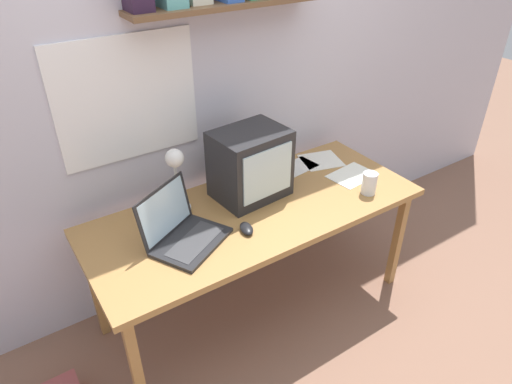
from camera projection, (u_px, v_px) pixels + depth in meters
name	position (u px, v px, depth m)	size (l,w,h in m)	color
ground_plane	(256.00, 304.00, 2.75)	(12.00, 12.00, 0.00)	#87614D
back_wall	(206.00, 70.00, 2.38)	(5.60, 0.24, 2.60)	silver
corner_desk	(256.00, 217.00, 2.40)	(1.77, 0.73, 0.71)	#A87840
crt_monitor	(250.00, 164.00, 2.38)	(0.40, 0.32, 0.37)	#232326
laptop	(180.00, 229.00, 2.12)	(0.44, 0.42, 0.26)	#232326
desk_lamp	(176.00, 172.00, 2.20)	(0.12, 0.16, 0.38)	silver
juice_glass	(369.00, 184.00, 2.47)	(0.08, 0.08, 0.12)	white
computer_mouse	(246.00, 229.00, 2.20)	(0.08, 0.12, 0.03)	black
printed_handout	(352.00, 175.00, 2.65)	(0.29, 0.22, 0.00)	white
open_notebook	(321.00, 160.00, 2.80)	(0.28, 0.27, 0.00)	white
loose_paper_near_monitor	(294.00, 168.00, 2.72)	(0.30, 0.18, 0.00)	silver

